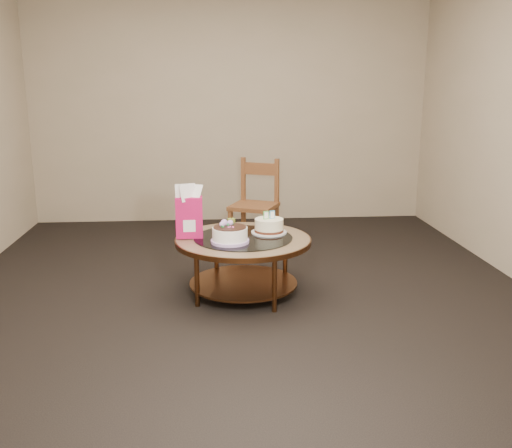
{
  "coord_description": "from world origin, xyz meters",
  "views": [
    {
      "loc": [
        -0.23,
        -4.11,
        1.59
      ],
      "look_at": [
        0.1,
        0.02,
        0.55
      ],
      "focal_mm": 40.0,
      "sensor_mm": 36.0,
      "label": 1
    }
  ],
  "objects": [
    {
      "name": "dining_chair",
      "position": [
        0.19,
        1.24,
        0.44
      ],
      "size": [
        0.53,
        0.53,
        0.87
      ],
      "rotation": [
        0.0,
        0.0,
        -0.42
      ],
      "color": "brown",
      "rests_on": "ground"
    },
    {
      "name": "ground",
      "position": [
        0.0,
        0.0,
        0.0
      ],
      "size": [
        5.0,
        5.0,
        0.0
      ],
      "primitive_type": "plane",
      "color": "black",
      "rests_on": "ground"
    },
    {
      "name": "pillar_candle",
      "position": [
        -0.08,
        0.26,
        0.49
      ],
      "size": [
        0.14,
        0.14,
        0.09
      ],
      "rotation": [
        0.0,
        0.0,
        0.4
      ],
      "color": "#E6BF5E",
      "rests_on": "coffee_table"
    },
    {
      "name": "decorated_cake",
      "position": [
        -0.1,
        -0.14,
        0.51
      ],
      "size": [
        0.28,
        0.28,
        0.16
      ],
      "rotation": [
        0.0,
        0.0,
        -0.35
      ],
      "color": "#C9A2E5",
      "rests_on": "coffee_table"
    },
    {
      "name": "gift_bag",
      "position": [
        -0.4,
        0.04,
        0.65
      ],
      "size": [
        0.2,
        0.15,
        0.4
      ],
      "rotation": [
        0.0,
        0.0,
        0.02
      ],
      "color": "#C11252",
      "rests_on": "coffee_table"
    },
    {
      "name": "cream_cake",
      "position": [
        0.21,
        0.11,
        0.51
      ],
      "size": [
        0.27,
        0.27,
        0.17
      ],
      "rotation": [
        0.0,
        0.0,
        0.3
      ],
      "color": "white",
      "rests_on": "coffee_table"
    },
    {
      "name": "room_walls",
      "position": [
        0.0,
        0.0,
        1.54
      ],
      "size": [
        4.52,
        5.02,
        2.61
      ],
      "color": "tan",
      "rests_on": "ground"
    },
    {
      "name": "coffee_table",
      "position": [
        0.0,
        -0.0,
        0.38
      ],
      "size": [
        1.02,
        1.02,
        0.46
      ],
      "color": "#532F17",
      "rests_on": "ground"
    }
  ]
}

